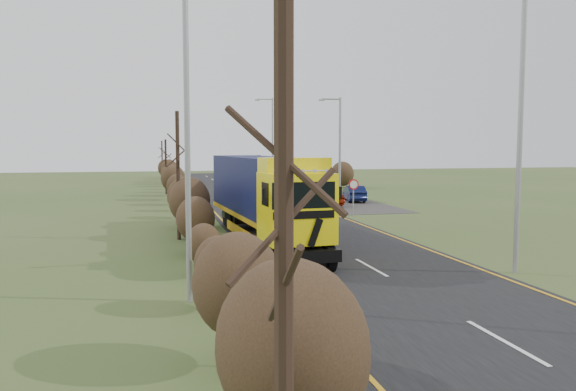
# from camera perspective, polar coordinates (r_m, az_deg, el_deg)

# --- Properties ---
(ground) EXTENTS (160.00, 160.00, 0.00)m
(ground) POSITION_cam_1_polar(r_m,az_deg,el_deg) (24.45, 4.91, -5.40)
(ground) COLOR #3A4F22
(ground) RESTS_ON ground
(road) EXTENTS (8.00, 120.00, 0.02)m
(road) POSITION_cam_1_polar(r_m,az_deg,el_deg) (33.97, -0.43, -2.43)
(road) COLOR black
(road) RESTS_ON ground
(layby) EXTENTS (6.00, 18.00, 0.02)m
(layby) POSITION_cam_1_polar(r_m,az_deg,el_deg) (45.29, 4.73, -0.58)
(layby) COLOR #2F2D2A
(layby) RESTS_ON ground
(lane_markings) EXTENTS (7.52, 116.00, 0.01)m
(lane_markings) POSITION_cam_1_polar(r_m,az_deg,el_deg) (33.67, -0.31, -2.46)
(lane_markings) COLOR orange
(lane_markings) RESTS_ON road
(hedgerow) EXTENTS (2.24, 102.04, 6.05)m
(hedgerow) POSITION_cam_1_polar(r_m,az_deg,el_deg) (30.87, -10.44, -0.26)
(hedgerow) COLOR #302015
(hedgerow) RESTS_ON ground
(lorry) EXTENTS (3.25, 14.52, 4.01)m
(lorry) POSITION_cam_1_polar(r_m,az_deg,el_deg) (25.65, -2.39, 0.23)
(lorry) COLOR black
(lorry) RESTS_ON ground
(car_red_hatchback) EXTENTS (1.80, 4.02, 1.34)m
(car_red_hatchback) POSITION_cam_1_polar(r_m,az_deg,el_deg) (42.00, 3.98, -0.11)
(car_red_hatchback) COLOR #911E07
(car_red_hatchback) RESTS_ON ground
(car_blue_sedan) EXTENTS (2.00, 4.07, 1.28)m
(car_blue_sedan) POSITION_cam_1_polar(r_m,az_deg,el_deg) (45.25, 6.74, 0.20)
(car_blue_sedan) COLOR #0A123A
(car_blue_sedan) RESTS_ON ground
(streetlight_near) EXTENTS (2.07, 0.20, 9.76)m
(streetlight_near) POSITION_cam_1_polar(r_m,az_deg,el_deg) (20.79, 22.26, 7.38)
(streetlight_near) COLOR #97999C
(streetlight_near) RESTS_ON ground
(streetlight_mid) EXTENTS (1.71, 0.18, 7.99)m
(streetlight_mid) POSITION_cam_1_polar(r_m,az_deg,el_deg) (41.67, 5.17, 4.94)
(streetlight_mid) COLOR #97999C
(streetlight_mid) RESTS_ON ground
(streetlight_far) EXTENTS (2.11, 0.20, 9.95)m
(streetlight_far) POSITION_cam_1_polar(r_m,az_deg,el_deg) (64.90, -1.70, 5.98)
(streetlight_far) COLOR #97999C
(streetlight_far) RESTS_ON ground
(left_pole) EXTENTS (0.16, 0.16, 10.70)m
(left_pole) POSITION_cam_1_polar(r_m,az_deg,el_deg) (15.91, -10.24, 8.33)
(left_pole) COLOR #97999C
(left_pole) RESTS_ON ground
(speed_sign) EXTENTS (0.65, 0.10, 2.37)m
(speed_sign) POSITION_cam_1_polar(r_m,az_deg,el_deg) (35.27, 6.67, 0.50)
(speed_sign) COLOR #97999C
(speed_sign) RESTS_ON ground
(warning_board) EXTENTS (0.72, 0.11, 1.89)m
(warning_board) POSITION_cam_1_polar(r_m,az_deg,el_deg) (50.63, 0.74, 1.31)
(warning_board) COLOR #97999C
(warning_board) RESTS_ON ground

